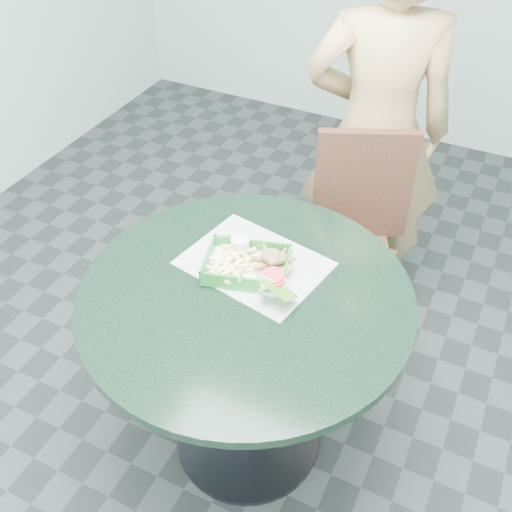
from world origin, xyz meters
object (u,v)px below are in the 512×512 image
at_px(diner_person, 379,118).
at_px(cafe_table, 246,336).
at_px(crab_sandwich, 272,269).
at_px(food_basket, 247,272).
at_px(dining_chair, 351,233).
at_px(sauce_ramekin, 247,247).

bearing_deg(diner_person, cafe_table, 63.62).
xyz_separation_m(diner_person, crab_sandwich, (-0.04, -0.88, -0.08)).
height_order(cafe_table, food_basket, food_basket).
height_order(dining_chair, food_basket, dining_chair).
xyz_separation_m(cafe_table, dining_chair, (0.11, 0.69, -0.05)).
xyz_separation_m(dining_chair, sauce_ramekin, (-0.18, -0.54, 0.27)).
relative_size(cafe_table, food_basket, 4.01).
bearing_deg(dining_chair, sauce_ramekin, -131.88).
distance_m(cafe_table, diner_person, 1.02).
relative_size(cafe_table, dining_chair, 1.06).
bearing_deg(dining_chair, diner_person, 71.62).
height_order(cafe_table, diner_person, diner_person).
relative_size(diner_person, food_basket, 7.16).
distance_m(dining_chair, sauce_ramekin, 0.63).
bearing_deg(crab_sandwich, diner_person, 87.28).
bearing_deg(diner_person, crab_sandwich, 65.71).
relative_size(food_basket, crab_sandwich, 2.20).
bearing_deg(sauce_ramekin, dining_chair, 71.59).
distance_m(dining_chair, crab_sandwich, 0.66).
height_order(cafe_table, crab_sandwich, crab_sandwich).
xyz_separation_m(diner_person, sauce_ramekin, (-0.15, -0.82, -0.08)).
bearing_deg(food_basket, crab_sandwich, 8.70).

